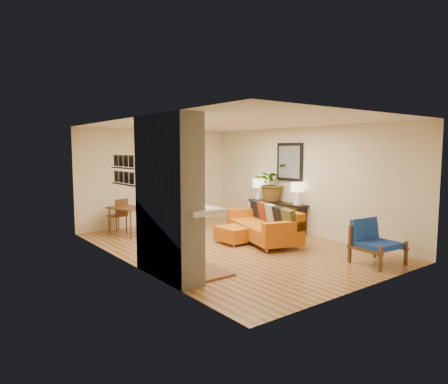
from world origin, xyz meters
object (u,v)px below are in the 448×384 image
at_px(lamp_far, 258,187).
at_px(ottoman, 236,233).
at_px(houseplant, 272,182).
at_px(lamp_near, 297,191).
at_px(console_table, 277,208).
at_px(blue_chair, 373,239).
at_px(sofa, 266,225).
at_px(dining_table, 130,212).

bearing_deg(lamp_far, ottoman, -145.30).
bearing_deg(houseplant, lamp_near, -89.34).
distance_m(ottoman, console_table, 1.86).
distance_m(blue_chair, lamp_far, 4.06).
bearing_deg(sofa, houseplant, 41.20).
height_order(dining_table, lamp_near, lamp_near).
distance_m(dining_table, lamp_near, 4.07).
distance_m(ottoman, dining_table, 2.69).
bearing_deg(houseplant, blue_chair, -102.24).
bearing_deg(blue_chair, houseplant, 77.76).
bearing_deg(lamp_near, sofa, -175.04).
bearing_deg(ottoman, blue_chair, -69.80).
bearing_deg(ottoman, sofa, -24.14).
height_order(sofa, lamp_near, lamp_near).
distance_m(ottoman, houseplant, 2.12).
bearing_deg(console_table, ottoman, -164.35).
height_order(console_table, lamp_far, lamp_far).
relative_size(ottoman, dining_table, 0.45).
bearing_deg(blue_chair, ottoman, 110.20).
relative_size(dining_table, lamp_far, 2.94).
bearing_deg(sofa, console_table, 34.80).
xyz_separation_m(sofa, houseplant, (1.11, 0.97, 0.84)).
relative_size(sofa, console_table, 1.24).
bearing_deg(sofa, ottoman, 155.86).
bearing_deg(lamp_far, lamp_near, -90.00).
bearing_deg(console_table, lamp_far, 90.00).
height_order(dining_table, lamp_far, lamp_far).
bearing_deg(blue_chair, lamp_near, 73.54).
xyz_separation_m(ottoman, console_table, (1.75, 0.49, 0.37)).
bearing_deg(houseplant, sofa, -138.80).
bearing_deg(lamp_near, lamp_far, 90.00).
bearing_deg(ottoman, console_table, 15.65).
distance_m(ottoman, lamp_near, 1.96).
distance_m(blue_chair, houseplant, 3.58).
xyz_separation_m(lamp_near, houseplant, (-0.01, 0.87, 0.15)).
bearing_deg(ottoman, lamp_far, 34.70).
xyz_separation_m(sofa, dining_table, (-2.14, 2.50, 0.18)).
height_order(dining_table, houseplant, houseplant).
xyz_separation_m(lamp_far, houseplant, (-0.01, -0.53, 0.15)).
bearing_deg(blue_chair, lamp_far, 79.22).
xyz_separation_m(ottoman, blue_chair, (1.00, -2.73, 0.22)).
distance_m(console_table, lamp_near, 0.84).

